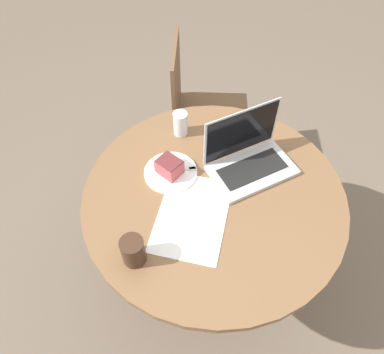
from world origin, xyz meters
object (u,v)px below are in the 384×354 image
Objects in this scene: chair at (200,114)px; plate at (171,172)px; coffee_glass at (133,251)px; laptop at (249,159)px.

plate is (-0.67, -0.15, 0.30)m from chair.
plate is 1.92× the size of coffee_glass.
chair is at bearing 12.44° from plate.
plate is 0.32m from laptop.
laptop reaches higher than plate.
laptop is (-0.51, -0.42, 0.34)m from chair.
laptop is at bearing -22.23° from coffee_glass.
laptop reaches higher than chair.
coffee_glass is at bearing -10.72° from chair.
coffee_glass is at bearing -172.72° from plate.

